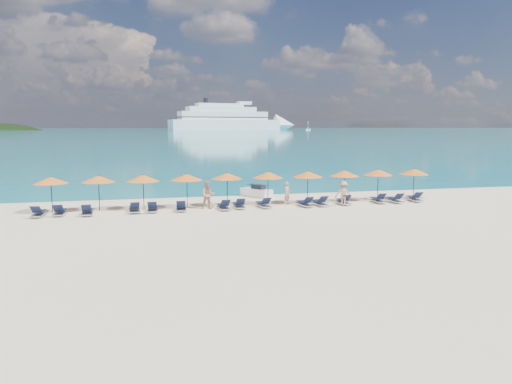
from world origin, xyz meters
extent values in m
plane|color=beige|center=(0.00, 0.00, 0.00)|extent=(1400.00, 1400.00, 0.00)
cube|color=#1FA9B2|center=(0.00, 660.00, 0.01)|extent=(1600.00, 1300.00, 0.01)
ellipsoid|color=black|center=(-150.00, 560.00, -35.00)|extent=(162.00, 126.00, 85.50)
cube|color=white|center=(90.86, 522.81, 5.67)|extent=(126.72, 46.06, 11.33)
cone|color=white|center=(164.29, 537.09, 5.67)|extent=(29.24, 29.24, 24.94)
cube|color=white|center=(88.63, 522.37, 15.87)|extent=(101.59, 37.96, 9.07)
cube|color=white|center=(86.41, 521.94, 22.67)|extent=(79.13, 31.45, 5.67)
cube|color=white|center=(84.18, 521.51, 27.20)|extent=(54.00, 23.35, 3.97)
cube|color=black|center=(88.63, 522.37, 14.17)|extent=(102.86, 38.42, 1.02)
cube|color=black|center=(88.63, 522.37, 18.14)|extent=(100.32, 37.50, 1.02)
cylinder|color=black|center=(68.83, 518.52, 31.74)|extent=(4.99, 4.99, 6.23)
cube|color=white|center=(146.51, 558.65, 0.72)|extent=(5.36, 1.79, 1.43)
cylinder|color=white|center=(146.51, 558.65, 5.36)|extent=(0.32, 0.32, 8.94)
cube|color=white|center=(183.12, 509.96, 0.72)|extent=(5.40, 1.80, 1.44)
cylinder|color=white|center=(183.12, 509.96, 5.40)|extent=(0.32, 0.32, 8.99)
cube|color=white|center=(1.50, 9.05, 0.32)|extent=(2.18, 2.69, 0.59)
cube|color=black|center=(1.61, 8.87, 0.75)|extent=(1.02, 1.19, 0.37)
cylinder|color=black|center=(1.16, 9.59, 0.91)|extent=(0.53, 0.37, 0.06)
imported|color=tan|center=(2.64, 4.91, 0.78)|extent=(0.67, 0.66, 1.56)
imported|color=tan|center=(-2.83, 4.41, 0.91)|extent=(0.89, 0.52, 1.83)
imported|color=tan|center=(6.14, 3.56, 0.84)|extent=(1.19, 0.84, 1.68)
cylinder|color=black|center=(-12.35, 5.23, 1.10)|extent=(0.05, 0.05, 2.20)
cone|color=orange|center=(-12.35, 5.23, 2.02)|extent=(2.10, 2.10, 0.42)
sphere|color=black|center=(-12.35, 5.23, 2.24)|extent=(0.08, 0.08, 0.08)
cylinder|color=black|center=(-9.58, 5.33, 1.10)|extent=(0.05, 0.05, 2.20)
cone|color=orange|center=(-9.58, 5.33, 2.02)|extent=(2.10, 2.10, 0.42)
sphere|color=black|center=(-9.58, 5.33, 2.24)|extent=(0.08, 0.08, 0.08)
cylinder|color=black|center=(-6.85, 5.13, 1.10)|extent=(0.05, 0.05, 2.20)
cone|color=orange|center=(-6.85, 5.13, 2.02)|extent=(2.10, 2.10, 0.42)
sphere|color=black|center=(-6.85, 5.13, 2.24)|extent=(0.08, 0.08, 0.08)
cylinder|color=black|center=(-4.09, 5.14, 1.10)|extent=(0.05, 0.05, 2.20)
cone|color=orange|center=(-4.09, 5.14, 2.02)|extent=(2.10, 2.10, 0.42)
sphere|color=black|center=(-4.09, 5.14, 2.24)|extent=(0.08, 0.08, 0.08)
cylinder|color=black|center=(-1.41, 5.32, 1.10)|extent=(0.05, 0.05, 2.20)
cone|color=orange|center=(-1.41, 5.32, 2.02)|extent=(2.10, 2.10, 0.42)
sphere|color=black|center=(-1.41, 5.32, 2.24)|extent=(0.08, 0.08, 0.08)
cylinder|color=black|center=(1.40, 5.31, 1.10)|extent=(0.05, 0.05, 2.20)
cone|color=orange|center=(1.40, 5.31, 2.02)|extent=(2.10, 2.10, 0.42)
sphere|color=black|center=(1.40, 5.31, 2.24)|extent=(0.08, 0.08, 0.08)
cylinder|color=black|center=(4.18, 5.13, 1.10)|extent=(0.05, 0.05, 2.20)
cone|color=orange|center=(4.18, 5.13, 2.02)|extent=(2.10, 2.10, 0.42)
sphere|color=black|center=(4.18, 5.13, 2.24)|extent=(0.08, 0.08, 0.08)
cylinder|color=black|center=(6.88, 5.16, 1.10)|extent=(0.05, 0.05, 2.20)
cone|color=orange|center=(6.88, 5.16, 2.02)|extent=(2.10, 2.10, 0.42)
sphere|color=black|center=(6.88, 5.16, 2.24)|extent=(0.08, 0.08, 0.08)
cylinder|color=black|center=(9.52, 5.26, 1.10)|extent=(0.05, 0.05, 2.20)
cone|color=orange|center=(9.52, 5.26, 2.02)|extent=(2.10, 2.10, 0.42)
sphere|color=black|center=(9.52, 5.26, 2.24)|extent=(0.08, 0.08, 0.08)
cylinder|color=black|center=(12.33, 5.20, 1.10)|extent=(0.05, 0.05, 2.20)
cone|color=orange|center=(12.33, 5.20, 2.02)|extent=(2.10, 2.10, 0.42)
sphere|color=black|center=(12.33, 5.20, 2.24)|extent=(0.08, 0.08, 0.08)
cube|color=silver|center=(-12.93, 4.04, 0.14)|extent=(0.75, 1.74, 0.06)
cube|color=#101832|center=(-12.91, 4.29, 0.30)|extent=(0.63, 1.14, 0.04)
cube|color=#101832|center=(-12.97, 3.49, 0.55)|extent=(0.59, 0.58, 0.43)
cube|color=silver|center=(-11.79, 4.21, 0.14)|extent=(0.63, 1.70, 0.06)
cube|color=#101832|center=(-11.78, 4.46, 0.30)|extent=(0.56, 1.10, 0.04)
cube|color=#101832|center=(-11.79, 3.66, 0.55)|extent=(0.55, 0.54, 0.43)
cube|color=silver|center=(-10.20, 3.91, 0.14)|extent=(0.68, 1.72, 0.06)
cube|color=#101832|center=(-10.21, 4.16, 0.30)|extent=(0.59, 1.12, 0.04)
cube|color=#101832|center=(-10.18, 3.36, 0.55)|extent=(0.57, 0.56, 0.43)
cube|color=silver|center=(-7.45, 4.18, 0.14)|extent=(0.73, 1.74, 0.06)
cube|color=#101832|center=(-7.46, 4.43, 0.30)|extent=(0.62, 1.13, 0.04)
cube|color=#101832|center=(-7.41, 3.64, 0.55)|extent=(0.58, 0.57, 0.43)
cube|color=silver|center=(-6.34, 4.12, 0.14)|extent=(0.74, 1.74, 0.06)
cube|color=#101832|center=(-6.33, 4.37, 0.30)|extent=(0.63, 1.14, 0.04)
cube|color=#101832|center=(-6.38, 3.57, 0.55)|extent=(0.59, 0.57, 0.43)
cube|color=silver|center=(-4.59, 4.07, 0.14)|extent=(0.79, 1.76, 0.06)
cube|color=#101832|center=(-4.56, 4.32, 0.30)|extent=(0.66, 1.15, 0.04)
cube|color=#101832|center=(-4.64, 3.53, 0.55)|extent=(0.60, 0.59, 0.43)
cube|color=silver|center=(-1.92, 3.87, 0.14)|extent=(0.70, 1.73, 0.06)
cube|color=#101832|center=(-1.93, 4.12, 0.30)|extent=(0.60, 1.12, 0.04)
cube|color=#101832|center=(-1.89, 3.32, 0.55)|extent=(0.57, 0.56, 0.43)
cube|color=silver|center=(-0.84, 4.17, 0.14)|extent=(0.70, 1.73, 0.06)
cube|color=#101832|center=(-0.83, 4.42, 0.30)|extent=(0.60, 1.12, 0.04)
cube|color=#101832|center=(-0.86, 3.62, 0.55)|extent=(0.57, 0.56, 0.43)
cube|color=silver|center=(0.77, 4.12, 0.14)|extent=(0.77, 1.75, 0.06)
cube|color=#101832|center=(0.75, 4.37, 0.30)|extent=(0.65, 1.14, 0.04)
cube|color=#101832|center=(0.82, 3.57, 0.55)|extent=(0.60, 0.58, 0.43)
cube|color=silver|center=(3.53, 3.86, 0.14)|extent=(0.79, 1.75, 0.06)
cube|color=#101832|center=(3.51, 4.11, 0.30)|extent=(0.66, 1.15, 0.04)
cube|color=#101832|center=(3.59, 3.31, 0.55)|extent=(0.60, 0.59, 0.43)
cube|color=silver|center=(4.62, 3.96, 0.14)|extent=(0.74, 1.74, 0.06)
cube|color=#101832|center=(4.60, 4.20, 0.30)|extent=(0.62, 1.14, 0.04)
cube|color=#101832|center=(4.66, 3.41, 0.55)|extent=(0.59, 0.57, 0.43)
cube|color=silver|center=(6.35, 4.08, 0.14)|extent=(0.70, 1.73, 0.06)
cube|color=#101832|center=(6.36, 4.33, 0.30)|extent=(0.60, 1.13, 0.04)
cube|color=#101832|center=(6.32, 3.53, 0.55)|extent=(0.58, 0.56, 0.43)
cube|color=silver|center=(9.00, 4.18, 0.14)|extent=(0.71, 1.73, 0.06)
cube|color=#101832|center=(9.01, 4.43, 0.30)|extent=(0.61, 1.13, 0.04)
cube|color=#101832|center=(8.97, 3.63, 0.55)|extent=(0.58, 0.57, 0.43)
cube|color=silver|center=(10.18, 3.99, 0.14)|extent=(0.64, 1.71, 0.06)
cube|color=#101832|center=(10.17, 4.24, 0.30)|extent=(0.56, 1.11, 0.04)
cube|color=#101832|center=(10.18, 3.44, 0.55)|extent=(0.56, 0.54, 0.43)
cube|color=silver|center=(11.83, 4.22, 0.14)|extent=(0.79, 1.75, 0.06)
cube|color=#101832|center=(11.85, 4.46, 0.30)|extent=(0.66, 1.15, 0.04)
cube|color=#101832|center=(11.77, 3.67, 0.55)|extent=(0.60, 0.59, 0.43)
camera|label=1|loc=(-7.28, -27.08, 5.35)|focal=35.00mm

